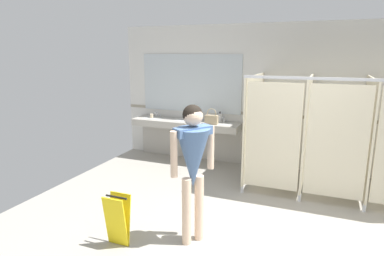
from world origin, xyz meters
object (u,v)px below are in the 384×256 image
object	(u,v)px
handbag	(212,119)
paper_cup	(152,116)
wet_floor_sign	(118,220)
soap_dispenser	(220,117)
person_standing	(193,157)

from	to	relation	value
handbag	paper_cup	world-z (taller)	handbag
handbag	wet_floor_sign	distance (m)	3.20
soap_dispenser	paper_cup	xyz separation A→B (m)	(-1.49, -0.19, -0.04)
paper_cup	handbag	bearing A→B (deg)	-4.32
soap_dispenser	wet_floor_sign	size ratio (longest dim) A/B	0.34
person_standing	handbag	size ratio (longest dim) A/B	5.30
soap_dispenser	paper_cup	bearing A→B (deg)	-172.65
soap_dispenser	wet_floor_sign	world-z (taller)	soap_dispenser
person_standing	handbag	xyz separation A→B (m)	(-0.69, 2.73, -0.10)
person_standing	paper_cup	xyz separation A→B (m)	(-2.10, 2.83, -0.16)
handbag	soap_dispenser	size ratio (longest dim) A/B	1.52
person_standing	soap_dispenser	size ratio (longest dim) A/B	8.03
person_standing	paper_cup	bearing A→B (deg)	126.54
paper_cup	wet_floor_sign	distance (m)	3.53
handbag	paper_cup	size ratio (longest dim) A/B	3.40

